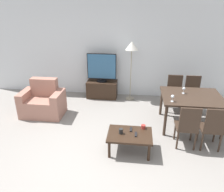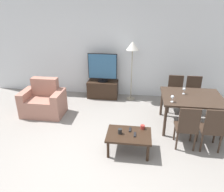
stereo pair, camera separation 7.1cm
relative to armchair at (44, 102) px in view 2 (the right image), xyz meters
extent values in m
plane|color=gray|center=(1.47, -1.81, -0.32)|extent=(18.00, 18.00, 0.00)
cube|color=silver|center=(1.47, 1.53, 1.03)|extent=(7.36, 0.06, 2.70)
cube|color=#9E6B5B|center=(0.00, -0.03, -0.10)|extent=(0.65, 0.66, 0.44)
cube|color=#9E6B5B|center=(0.00, 0.20, 0.34)|extent=(0.65, 0.20, 0.45)
cube|color=#9E6B5B|center=(-0.41, -0.03, -0.01)|extent=(0.18, 0.66, 0.62)
cube|color=#9E6B5B|center=(0.41, -0.03, -0.01)|extent=(0.18, 0.66, 0.62)
cube|color=black|center=(1.27, 1.23, -0.07)|extent=(0.86, 0.44, 0.49)
cylinder|color=black|center=(1.27, 1.23, 0.19)|extent=(0.29, 0.29, 0.03)
cylinder|color=black|center=(1.27, 1.23, 0.23)|extent=(0.04, 0.04, 0.05)
cube|color=black|center=(1.27, 1.23, 0.61)|extent=(0.82, 0.04, 0.72)
cube|color=#2D5B84|center=(1.27, 1.21, 0.61)|extent=(0.79, 0.01, 0.69)
cube|color=black|center=(2.19, -1.22, 0.04)|extent=(0.81, 0.58, 0.04)
cylinder|color=black|center=(1.83, -1.45, -0.15)|extent=(0.05, 0.05, 0.34)
cylinder|color=black|center=(2.54, -1.45, -0.15)|extent=(0.05, 0.05, 0.34)
cylinder|color=black|center=(1.83, -0.98, -0.15)|extent=(0.05, 0.05, 0.34)
cylinder|color=black|center=(2.54, -0.98, -0.15)|extent=(0.05, 0.05, 0.34)
cube|color=#38281E|center=(3.47, -0.14, 0.40)|extent=(1.28, 1.05, 0.04)
cylinder|color=#38281E|center=(2.89, -0.61, 0.03)|extent=(0.06, 0.06, 0.69)
cylinder|color=#38281E|center=(4.04, -0.61, 0.03)|extent=(0.06, 0.06, 0.69)
cylinder|color=#38281E|center=(2.89, 0.33, 0.03)|extent=(0.06, 0.06, 0.69)
cylinder|color=#38281E|center=(4.04, 0.33, 0.03)|extent=(0.06, 0.06, 0.69)
cube|color=#38281E|center=(3.24, -0.90, 0.09)|extent=(0.40, 0.40, 0.04)
cylinder|color=#38281E|center=(3.08, -0.73, -0.12)|extent=(0.04, 0.04, 0.39)
cylinder|color=#38281E|center=(3.41, -0.73, -0.12)|extent=(0.04, 0.04, 0.39)
cylinder|color=#38281E|center=(3.08, -1.06, -0.12)|extent=(0.04, 0.04, 0.39)
cylinder|color=#38281E|center=(3.41, -1.06, -0.12)|extent=(0.04, 0.04, 0.39)
cube|color=#38281E|center=(3.24, -1.08, 0.34)|extent=(0.37, 0.04, 0.47)
cube|color=#38281E|center=(3.69, 0.62, 0.09)|extent=(0.40, 0.40, 0.04)
cylinder|color=#38281E|center=(3.53, 0.45, -0.12)|extent=(0.04, 0.04, 0.39)
cylinder|color=#38281E|center=(3.85, 0.45, -0.12)|extent=(0.04, 0.04, 0.39)
cylinder|color=#38281E|center=(3.53, 0.78, -0.12)|extent=(0.04, 0.04, 0.39)
cylinder|color=#38281E|center=(3.85, 0.78, -0.12)|extent=(0.04, 0.04, 0.39)
cube|color=#38281E|center=(3.69, 0.80, 0.34)|extent=(0.37, 0.04, 0.47)
cube|color=#38281E|center=(3.69, -0.90, 0.09)|extent=(0.40, 0.40, 0.04)
cylinder|color=#38281E|center=(3.53, -0.73, -0.12)|extent=(0.04, 0.04, 0.39)
cylinder|color=#38281E|center=(3.85, -0.73, -0.12)|extent=(0.04, 0.04, 0.39)
cylinder|color=#38281E|center=(3.53, -1.06, -0.12)|extent=(0.04, 0.04, 0.39)
cylinder|color=#38281E|center=(3.85, -1.06, -0.12)|extent=(0.04, 0.04, 0.39)
cube|color=#38281E|center=(3.69, -1.08, 0.34)|extent=(0.37, 0.04, 0.47)
cube|color=#38281E|center=(3.24, 0.62, 0.09)|extent=(0.40, 0.40, 0.04)
cylinder|color=#38281E|center=(3.08, 0.45, -0.12)|extent=(0.04, 0.04, 0.39)
cylinder|color=#38281E|center=(3.41, 0.45, -0.12)|extent=(0.04, 0.04, 0.39)
cylinder|color=#38281E|center=(3.08, 0.78, -0.12)|extent=(0.04, 0.04, 0.39)
cylinder|color=#38281E|center=(3.41, 0.78, -0.12)|extent=(0.04, 0.04, 0.39)
cube|color=#38281E|center=(3.24, 0.80, 0.34)|extent=(0.37, 0.04, 0.47)
cylinder|color=gray|center=(2.10, 1.19, -0.30)|extent=(0.24, 0.24, 0.02)
cylinder|color=gray|center=(2.10, 1.19, 0.41)|extent=(0.02, 0.02, 1.40)
cone|color=beige|center=(2.10, 1.19, 1.22)|extent=(0.34, 0.34, 0.22)
cube|color=black|center=(2.20, -1.08, 0.07)|extent=(0.04, 0.15, 0.02)
cube|color=black|center=(2.29, -1.24, 0.07)|extent=(0.04, 0.15, 0.02)
cylinder|color=black|center=(2.02, -1.23, 0.11)|extent=(0.08, 0.08, 0.10)
cylinder|color=maroon|center=(2.43, -1.01, 0.10)|extent=(0.08, 0.08, 0.07)
cylinder|color=silver|center=(3.30, -0.02, 0.42)|extent=(0.06, 0.06, 0.01)
cylinder|color=silver|center=(3.30, -0.02, 0.46)|extent=(0.01, 0.01, 0.07)
sphere|color=silver|center=(3.30, -0.02, 0.53)|extent=(0.07, 0.07, 0.07)
cylinder|color=silver|center=(3.00, -0.48, 0.42)|extent=(0.06, 0.06, 0.01)
cylinder|color=silver|center=(3.00, -0.48, 0.46)|extent=(0.01, 0.01, 0.07)
sphere|color=silver|center=(3.00, -0.48, 0.53)|extent=(0.07, 0.07, 0.07)
camera|label=1|loc=(2.26, -4.62, 2.29)|focal=35.00mm
camera|label=2|loc=(2.33, -4.61, 2.29)|focal=35.00mm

